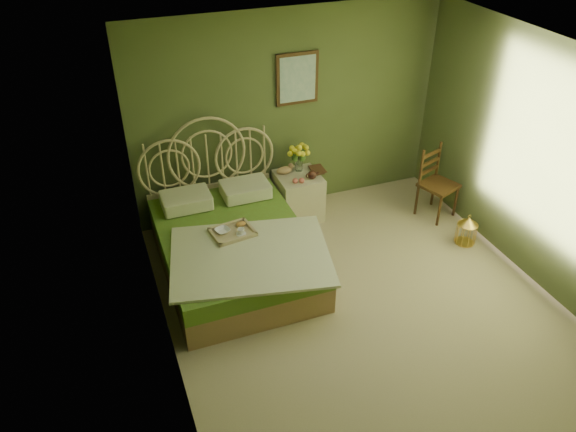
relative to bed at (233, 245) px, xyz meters
name	(u,v)px	position (x,y,z in m)	size (l,w,h in m)	color
floor	(363,307)	(1.10, -1.13, -0.32)	(4.50, 4.50, 0.00)	tan
ceiling	(387,67)	(1.10, -1.13, 2.28)	(4.50, 4.50, 0.00)	silver
wall_back	(289,114)	(1.10, 1.12, 0.98)	(4.00, 4.00, 0.00)	#515E31
wall_left	(159,248)	(-0.90, -1.13, 0.98)	(4.50, 4.50, 0.00)	#515E31
wall_right	(545,167)	(3.10, -1.13, 0.98)	(4.50, 4.50, 0.00)	#515E31
wall_art	(297,79)	(1.20, 1.09, 1.43)	(0.54, 0.04, 0.64)	#39250F
bed	(233,245)	(0.00, 0.00, 0.00)	(1.86, 2.35, 1.46)	#A37451
nightstand	(298,191)	(1.10, 0.78, 0.05)	(0.55, 0.55, 1.03)	beige
chair	(436,177)	(2.80, 0.23, 0.20)	(0.54, 0.54, 0.94)	#39250F
birdcage	(467,231)	(2.80, -0.53, -0.14)	(0.24, 0.24, 0.36)	gold
book_lower	(311,172)	(1.28, 0.79, 0.29)	(0.15, 0.21, 0.02)	#381E0F
book_upper	(311,170)	(1.28, 0.79, 0.31)	(0.18, 0.24, 0.02)	#472819
cereal_bowl	(222,231)	(-0.12, -0.05, 0.26)	(0.16, 0.16, 0.04)	white
coffee_cup	(241,232)	(0.06, -0.16, 0.28)	(0.08, 0.08, 0.07)	white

